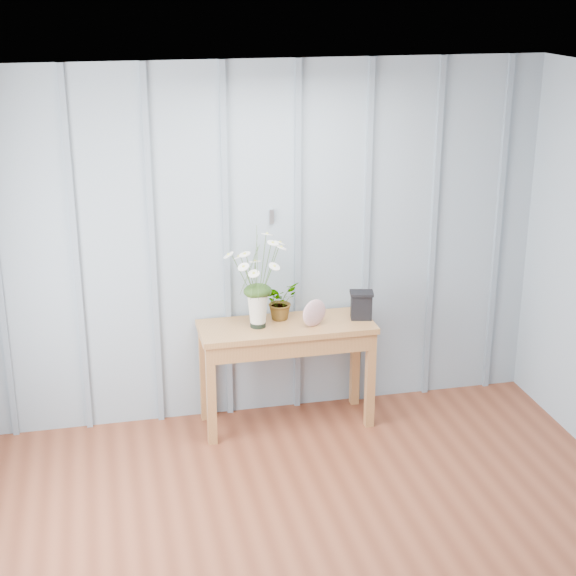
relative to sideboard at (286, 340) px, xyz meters
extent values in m
cube|color=#91A3B1|center=(-0.12, 0.25, 0.61)|extent=(4.00, 0.01, 2.50)
cube|color=white|center=(-0.12, -1.99, 1.86)|extent=(4.00, 4.50, 0.01)
cube|color=#B5B5BA|center=(-0.05, 0.24, 0.81)|extent=(0.03, 0.01, 0.10)
cube|color=gray|center=(-1.37, 0.24, 0.61)|extent=(0.04, 0.03, 2.50)
cube|color=gray|center=(-0.87, 0.24, 0.61)|extent=(0.04, 0.03, 2.50)
cube|color=gray|center=(-0.37, 0.24, 0.61)|extent=(0.04, 0.03, 2.50)
cube|color=gray|center=(0.13, 0.24, 0.61)|extent=(0.04, 0.03, 2.50)
cube|color=gray|center=(0.63, 0.24, 0.61)|extent=(0.04, 0.03, 2.50)
cube|color=gray|center=(1.13, 0.24, 0.61)|extent=(0.04, 0.03, 2.50)
cube|color=gray|center=(1.63, 0.24, 0.61)|extent=(0.04, 0.03, 2.50)
cube|color=#9C6838|center=(0.00, 0.00, 0.09)|extent=(1.20, 0.45, 0.04)
cube|color=#9C6838|center=(0.00, 0.00, 0.01)|extent=(1.13, 0.42, 0.12)
cube|color=#9C6838|center=(-0.55, -0.18, -0.28)|extent=(0.06, 0.06, 0.71)
cube|color=#9C6838|center=(0.56, -0.18, -0.28)|extent=(0.06, 0.06, 0.71)
cube|color=#9C6838|center=(-0.55, 0.18, -0.28)|extent=(0.06, 0.06, 0.71)
cube|color=#9C6838|center=(0.56, 0.18, -0.28)|extent=(0.06, 0.06, 0.71)
cylinder|color=black|center=(-0.20, 0.00, 0.15)|extent=(0.10, 0.10, 0.07)
cone|color=silver|center=(-0.20, 0.00, 0.25)|extent=(0.15, 0.15, 0.25)
ellipsoid|color=#1F3D14|center=(-0.20, 0.00, 0.37)|extent=(0.19, 0.16, 0.10)
imported|color=#1F3D14|center=(-0.02, 0.12, 0.25)|extent=(0.31, 0.30, 0.26)
ellipsoid|color=#9A4A64|center=(0.18, -0.07, 0.21)|extent=(0.20, 0.12, 0.19)
cube|color=black|center=(0.53, -0.01, 0.20)|extent=(0.16, 0.14, 0.18)
cube|color=black|center=(0.53, -0.01, 0.30)|extent=(0.18, 0.16, 0.02)
camera|label=1|loc=(-1.22, -5.46, 2.36)|focal=55.00mm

